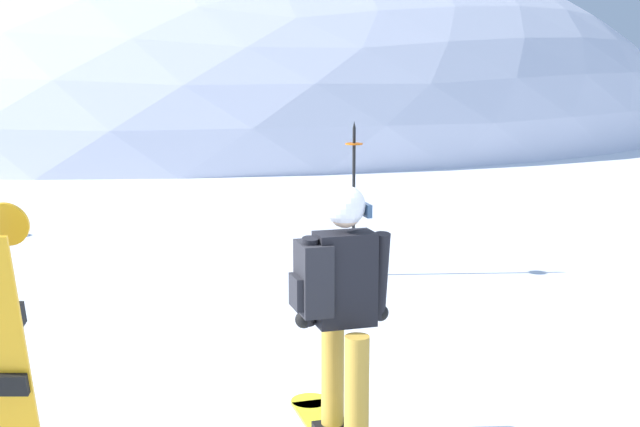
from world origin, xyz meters
name	(u,v)px	position (x,y,z in m)	size (l,w,h in m)	color
ridge_peak_main	(177,123)	(-6.10, 31.26, 0.00)	(40.59, 36.53, 15.94)	white
snowboarder_main	(338,313)	(0.20, 0.40, 0.92)	(0.73, 1.77, 1.71)	yellow
spare_snowboard	(3,336)	(-1.82, 0.24, 0.82)	(0.28, 0.41, 1.62)	orange
piste_marker_near	(352,188)	(0.47, 4.86, 1.03)	(0.20, 0.20, 1.81)	black
rock_dark	(12,236)	(-4.37, 7.13, 0.00)	(0.39, 0.33, 0.27)	#383333
rock_mid	(337,247)	(0.33, 6.36, 0.00)	(0.37, 0.32, 0.26)	#282628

